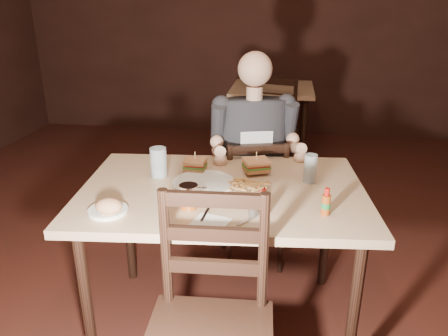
# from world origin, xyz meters

# --- Properties ---
(room_shell) EXTENTS (7.00, 7.00, 7.00)m
(room_shell) POSITION_xyz_m (0.00, 0.00, 1.40)
(room_shell) COLOR black
(room_shell) RESTS_ON ground
(main_table) EXTENTS (1.39, 0.99, 0.77)m
(main_table) POSITION_xyz_m (-0.14, 0.02, 0.70)
(main_table) COLOR tan
(main_table) RESTS_ON ground
(bg_table) EXTENTS (0.81, 0.81, 0.77)m
(bg_table) POSITION_xyz_m (0.01, 2.50, 0.68)
(bg_table) COLOR tan
(bg_table) RESTS_ON ground
(chair_far) EXTENTS (0.49, 0.51, 0.85)m
(chair_far) POSITION_xyz_m (-0.04, 0.62, 0.42)
(chair_far) COLOR black
(chair_far) RESTS_ON ground
(bg_chair_far) EXTENTS (0.49, 0.51, 0.82)m
(bg_chair_far) POSITION_xyz_m (0.01, 3.05, 0.41)
(bg_chair_far) COLOR black
(bg_chair_far) RESTS_ON ground
(bg_chair_near) EXTENTS (0.53, 0.56, 0.92)m
(bg_chair_near) POSITION_xyz_m (0.01, 1.95, 0.46)
(bg_chair_near) COLOR black
(bg_chair_near) RESTS_ON ground
(diner) EXTENTS (0.60, 0.52, 0.89)m
(diner) POSITION_xyz_m (-0.03, 0.57, 0.88)
(diner) COLOR #28282C
(diner) RESTS_ON chair_far
(dinner_plate) EXTENTS (0.31, 0.31, 0.02)m
(dinner_plate) POSITION_xyz_m (-0.23, 0.03, 0.78)
(dinner_plate) COLOR white
(dinner_plate) RESTS_ON main_table
(sandwich_left) EXTENTS (0.11, 0.09, 0.09)m
(sandwich_left) POSITION_xyz_m (-0.30, 0.18, 0.83)
(sandwich_left) COLOR tan
(sandwich_left) RESTS_ON dinner_plate
(sandwich_right) EXTENTS (0.15, 0.14, 0.10)m
(sandwich_right) POSITION_xyz_m (0.01, 0.22, 0.84)
(sandwich_right) COLOR tan
(sandwich_right) RESTS_ON dinner_plate
(fries_pile) EXTENTS (0.24, 0.18, 0.04)m
(fries_pile) POSITION_xyz_m (-0.02, -0.00, 0.80)
(fries_pile) COLOR #EDAE5A
(fries_pile) RESTS_ON dinner_plate
(ketchup_dollop) EXTENTS (0.05, 0.05, 0.01)m
(ketchup_dollop) POSITION_xyz_m (0.05, -0.02, 0.79)
(ketchup_dollop) COLOR maroon
(ketchup_dollop) RESTS_ON dinner_plate
(glass_left) EXTENTS (0.09, 0.09, 0.15)m
(glass_left) POSITION_xyz_m (-0.47, 0.11, 0.84)
(glass_left) COLOR silver
(glass_left) RESTS_ON main_table
(glass_right) EXTENTS (0.07, 0.07, 0.14)m
(glass_right) POSITION_xyz_m (0.27, 0.15, 0.84)
(glass_right) COLOR silver
(glass_right) RESTS_ON main_table
(hot_sauce) EXTENTS (0.04, 0.04, 0.12)m
(hot_sauce) POSITION_xyz_m (0.32, -0.19, 0.83)
(hot_sauce) COLOR #913E10
(hot_sauce) RESTS_ON main_table
(salt_shaker) EXTENTS (0.04, 0.04, 0.07)m
(salt_shaker) POSITION_xyz_m (0.07, -0.20, 0.80)
(salt_shaker) COLOR white
(salt_shaker) RESTS_ON main_table
(pepper_shaker) EXTENTS (0.04, 0.04, 0.07)m
(pepper_shaker) POSITION_xyz_m (0.02, -0.24, 0.80)
(pepper_shaker) COLOR #38332D
(pepper_shaker) RESTS_ON main_table
(syrup_dispenser) EXTENTS (0.09, 0.09, 0.10)m
(syrup_dispenser) POSITION_xyz_m (-0.25, -0.20, 0.82)
(syrup_dispenser) COLOR #913E10
(syrup_dispenser) RESTS_ON main_table
(napkin) EXTENTS (0.17, 0.16, 0.00)m
(napkin) POSITION_xyz_m (-0.14, -0.32, 0.77)
(napkin) COLOR white
(napkin) RESTS_ON main_table
(knife) EXTENTS (0.03, 0.19, 0.00)m
(knife) POSITION_xyz_m (-0.17, -0.23, 0.78)
(knife) COLOR silver
(knife) RESTS_ON napkin
(fork) EXTENTS (0.12, 0.14, 0.01)m
(fork) POSITION_xyz_m (0.02, -0.27, 0.78)
(fork) COLOR silver
(fork) RESTS_ON napkin
(side_plate) EXTENTS (0.17, 0.17, 0.01)m
(side_plate) POSITION_xyz_m (-0.57, -0.29, 0.78)
(side_plate) COLOR white
(side_plate) RESTS_ON main_table
(bread_roll) EXTENTS (0.12, 0.10, 0.06)m
(bread_roll) POSITION_xyz_m (-0.56, -0.32, 0.81)
(bread_roll) COLOR tan
(bread_roll) RESTS_ON side_plate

